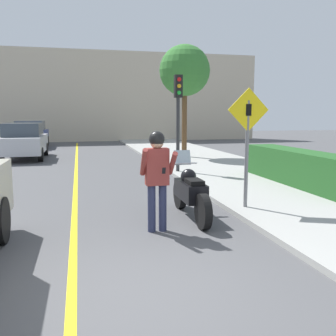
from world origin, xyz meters
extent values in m
plane|color=#4C4C4F|center=(0.00, 0.00, 0.00)|extent=(80.00, 80.00, 0.00)
cube|color=#9E9E99|center=(4.80, 4.00, 0.05)|extent=(4.40, 44.00, 0.11)
cube|color=yellow|center=(-0.60, 6.00, 0.00)|extent=(0.12, 36.00, 0.01)
cube|color=beige|center=(0.00, 26.00, 3.46)|extent=(28.00, 1.20, 6.92)
cylinder|color=black|center=(1.69, 2.17, 0.33)|extent=(0.14, 0.66, 0.66)
cylinder|color=black|center=(1.69, 3.76, 0.33)|extent=(0.14, 0.66, 0.66)
cube|color=black|center=(1.69, 2.97, 0.56)|extent=(0.40, 1.10, 0.36)
sphere|color=black|center=(1.69, 3.12, 0.82)|extent=(0.32, 0.32, 0.32)
cube|color=black|center=(1.69, 2.72, 0.78)|extent=(0.28, 0.48, 0.10)
cylinder|color=silver|center=(1.69, 3.51, 1.04)|extent=(0.62, 0.03, 0.03)
cube|color=silver|center=(1.69, 3.58, 1.16)|extent=(0.36, 0.12, 0.31)
cylinder|color=#282D4C|center=(0.76, 2.25, 0.42)|extent=(0.14, 0.14, 0.84)
cylinder|color=#282D4C|center=(0.96, 2.25, 0.42)|extent=(0.14, 0.14, 0.84)
cube|color=maroon|center=(0.86, 2.25, 1.17)|extent=(0.40, 0.22, 0.65)
cylinder|color=maroon|center=(0.61, 2.15, 1.27)|extent=(0.09, 0.39, 0.50)
cylinder|color=maroon|center=(1.11, 2.13, 1.23)|extent=(0.09, 0.45, 0.45)
sphere|color=tan|center=(0.86, 2.25, 1.60)|extent=(0.23, 0.23, 0.23)
sphere|color=black|center=(0.86, 2.25, 1.65)|extent=(0.28, 0.28, 0.28)
cube|color=black|center=(0.92, 1.97, 1.14)|extent=(0.06, 0.05, 0.11)
cylinder|color=slate|center=(2.98, 3.16, 1.23)|extent=(0.08, 0.08, 2.25)
cube|color=yellow|center=(2.98, 3.14, 2.17)|extent=(0.91, 0.02, 0.91)
cube|color=black|center=(2.98, 3.12, 2.17)|extent=(0.12, 0.01, 0.24)
cylinder|color=#2D2D30|center=(2.88, 8.43, 1.75)|extent=(0.12, 0.12, 3.29)
cube|color=black|center=(2.88, 8.41, 3.02)|extent=(0.26, 0.22, 0.76)
sphere|color=red|center=(2.88, 8.29, 3.24)|extent=(0.14, 0.14, 0.14)
sphere|color=gold|center=(2.88, 8.29, 3.02)|extent=(0.14, 0.14, 0.14)
sphere|color=green|center=(2.88, 8.29, 2.80)|extent=(0.14, 0.14, 0.14)
cube|color=#235623|center=(5.60, 5.19, 0.59)|extent=(0.90, 4.87, 0.96)
cylinder|color=brown|center=(4.36, 12.83, 1.68)|extent=(0.24, 0.24, 3.15)
sphere|color=#387A33|center=(4.36, 12.83, 4.07)|extent=(2.33, 2.33, 2.33)
cylinder|color=black|center=(-3.79, 15.82, 0.32)|extent=(0.22, 0.64, 0.64)
cylinder|color=black|center=(-2.13, 15.82, 0.32)|extent=(0.22, 0.64, 0.64)
cylinder|color=black|center=(-3.79, 13.22, 0.32)|extent=(0.22, 0.64, 0.64)
cylinder|color=black|center=(-2.13, 13.22, 0.32)|extent=(0.22, 0.64, 0.64)
cube|color=silver|center=(-2.96, 14.52, 0.70)|extent=(1.80, 4.20, 0.76)
cube|color=#38424C|center=(-2.96, 14.35, 1.38)|extent=(1.58, 2.18, 0.60)
cylinder|color=black|center=(-4.21, 22.15, 0.32)|extent=(0.22, 0.64, 0.64)
cylinder|color=black|center=(-2.55, 22.15, 0.32)|extent=(0.22, 0.64, 0.64)
cylinder|color=black|center=(-4.21, 19.55, 0.32)|extent=(0.22, 0.64, 0.64)
cylinder|color=black|center=(-2.55, 19.55, 0.32)|extent=(0.22, 0.64, 0.64)
cube|color=navy|center=(-3.38, 20.85, 0.70)|extent=(1.80, 4.20, 0.76)
cube|color=#38424C|center=(-3.38, 20.68, 1.38)|extent=(1.58, 2.18, 0.60)
camera|label=1|loc=(-0.46, -4.10, 2.07)|focal=40.00mm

